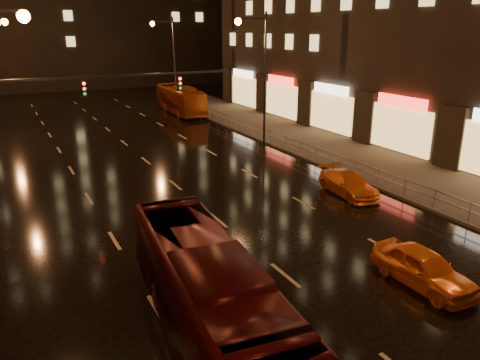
% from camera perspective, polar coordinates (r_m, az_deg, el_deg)
% --- Properties ---
extents(ground, '(140.00, 140.00, 0.00)m').
position_cam_1_polar(ground, '(31.60, -10.37, 1.46)').
color(ground, black).
rests_on(ground, ground).
extents(sidewalk_right, '(7.00, 70.00, 0.15)m').
position_cam_1_polar(sidewalk_right, '(33.91, 14.69, 2.43)').
color(sidewalk_right, '#38332D').
rests_on(sidewalk_right, ground).
extents(traffic_signal, '(15.31, 0.32, 6.20)m').
position_cam_1_polar(traffic_signal, '(29.57, -20.39, 8.92)').
color(traffic_signal, black).
rests_on(traffic_signal, ground).
extents(railing_right, '(0.05, 56.00, 1.00)m').
position_cam_1_polar(railing_right, '(33.96, 7.26, 4.34)').
color(railing_right, '#99999E').
rests_on(railing_right, sidewalk_right).
extents(bus_red, '(3.52, 10.70, 2.93)m').
position_cam_1_polar(bus_red, '(14.10, -3.98, -13.67)').
color(bus_red, '#4D0B0B').
rests_on(bus_red, ground).
extents(bus_curb, '(2.93, 10.56, 2.91)m').
position_cam_1_polar(bus_curb, '(51.71, -7.30, 9.68)').
color(bus_curb, '#AF4911').
rests_on(bus_curb, ground).
extents(taxi_near, '(1.62, 4.02, 1.37)m').
position_cam_1_polar(taxi_near, '(18.26, 21.43, -9.94)').
color(taxi_near, orange).
rests_on(taxi_near, ground).
extents(taxi_far, '(2.14, 4.42, 1.24)m').
position_cam_1_polar(taxi_far, '(26.66, 13.07, -0.44)').
color(taxi_far, orange).
rests_on(taxi_far, ground).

